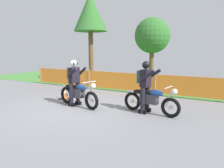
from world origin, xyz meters
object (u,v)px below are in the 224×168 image
object	(u,v)px
motorcycle_lead	(151,100)
traffic_cone	(64,93)
motorcycle_trailing	(78,94)
rider_lead	(145,84)
rider_trailing	(74,80)

from	to	relation	value
motorcycle_lead	traffic_cone	bearing A→B (deg)	-174.63
motorcycle_lead	motorcycle_trailing	world-z (taller)	motorcycle_trailing
rider_lead	rider_trailing	distance (m)	2.63
motorcycle_trailing	rider_trailing	bearing A→B (deg)	-179.49
motorcycle_trailing	rider_lead	size ratio (longest dim) A/B	1.20
rider_lead	rider_trailing	size ratio (longest dim) A/B	1.00
rider_trailing	traffic_cone	world-z (taller)	rider_trailing
motorcycle_lead	traffic_cone	distance (m)	3.87
motorcycle_trailing	rider_lead	distance (m)	2.47
motorcycle_lead	rider_trailing	distance (m)	2.88
motorcycle_lead	motorcycle_trailing	xyz separation A→B (m)	(-2.60, -0.42, 0.02)
rider_trailing	rider_lead	bearing A→B (deg)	20.94
motorcycle_trailing	rider_lead	bearing A→B (deg)	22.78
rider_lead	traffic_cone	xyz separation A→B (m)	(-3.64, 0.17, -0.69)
motorcycle_lead	motorcycle_trailing	size ratio (longest dim) A/B	0.97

